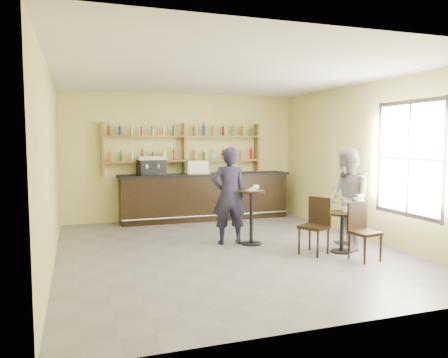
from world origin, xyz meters
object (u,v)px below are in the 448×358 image
object	(u,v)px
espresso_machine	(151,165)
pedestal_table	(251,217)
man_main	(229,196)
chair_south	(365,232)
cafe_table	(342,232)
chair_west	(314,226)
pastry_case	(196,167)
bar_counter	(205,197)
patron_second	(347,200)

from	to	relation	value
espresso_machine	pedestal_table	xyz separation A→B (m)	(1.46, -2.87, -0.88)
man_main	chair_south	size ratio (longest dim) A/B	1.95
cafe_table	chair_west	distance (m)	0.57
pastry_case	man_main	world-z (taller)	man_main
pedestal_table	chair_west	size ratio (longest dim) A/B	1.05
bar_counter	man_main	size ratio (longest dim) A/B	2.30
bar_counter	man_main	distance (m)	2.70
chair_south	espresso_machine	bearing A→B (deg)	113.03
man_main	chair_west	distance (m)	1.76
pastry_case	man_main	xyz separation A→B (m)	(-0.07, -2.66, -0.40)
bar_counter	cafe_table	world-z (taller)	bar_counter
espresso_machine	chair_west	size ratio (longest dim) A/B	0.64
patron_second	man_main	bearing A→B (deg)	-106.95
espresso_machine	cafe_table	world-z (taller)	espresso_machine
bar_counter	espresso_machine	distance (m)	1.60
espresso_machine	pedestal_table	bearing A→B (deg)	-71.90
chair_west	man_main	bearing A→B (deg)	-166.58
pedestal_table	cafe_table	size ratio (longest dim) A/B	1.44
espresso_machine	pastry_case	world-z (taller)	espresso_machine
pastry_case	espresso_machine	bearing A→B (deg)	179.52
cafe_table	man_main	bearing A→B (deg)	143.20
chair_west	chair_south	size ratio (longest dim) A/B	1.03
bar_counter	man_main	bearing A→B (deg)	-96.44
chair_south	pedestal_table	bearing A→B (deg)	120.42
bar_counter	chair_west	xyz separation A→B (m)	(0.87, -3.90, -0.09)
pastry_case	chair_west	distance (m)	4.14
pastry_case	bar_counter	bearing A→B (deg)	-0.48
pedestal_table	man_main	size ratio (longest dim) A/B	0.56
espresso_machine	cafe_table	size ratio (longest dim) A/B	0.87
espresso_machine	chair_south	xyz separation A→B (m)	(2.84, -4.55, -0.93)
patron_second	chair_south	bearing A→B (deg)	5.94
espresso_machine	chair_west	world-z (taller)	espresso_machine
cafe_table	chair_south	bearing A→B (deg)	-85.24
chair_south	patron_second	distance (m)	0.85
cafe_table	chair_west	world-z (taller)	chair_west
chair_west	chair_south	bearing A→B (deg)	12.73
pastry_case	man_main	distance (m)	2.69
chair_west	patron_second	distance (m)	0.84
cafe_table	patron_second	bearing A→B (deg)	32.87
pastry_case	chair_south	bearing A→B (deg)	-69.98
pedestal_table	chair_west	xyz separation A→B (m)	(0.78, -1.03, -0.03)
pedestal_table	bar_counter	bearing A→B (deg)	91.79
pastry_case	chair_west	bearing A→B (deg)	-74.72
man_main	chair_west	size ratio (longest dim) A/B	1.89
bar_counter	cafe_table	xyz separation A→B (m)	(1.42, -3.95, -0.22)
espresso_machine	chair_west	bearing A→B (deg)	-69.02
man_main	patron_second	size ratio (longest dim) A/B	1.01
espresso_machine	chair_south	distance (m)	5.44
chair_west	patron_second	bearing A→B (deg)	64.50
man_main	pedestal_table	bearing A→B (deg)	157.18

